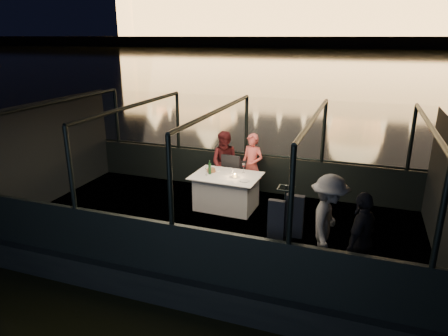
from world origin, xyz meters
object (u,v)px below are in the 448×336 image
(chair_port_left, at_px, (228,181))
(passenger_stripe, at_px, (328,220))
(wine_bottle, at_px, (210,167))
(chair_port_right, at_px, (243,180))
(person_man_maroon, at_px, (226,164))
(dining_table_central, at_px, (226,192))
(coat_stand, at_px, (284,228))
(passenger_dark, at_px, (361,234))
(person_woman_coral, at_px, (252,166))

(chair_port_left, xyz_separation_m, passenger_stripe, (2.45, -2.20, 0.40))
(passenger_stripe, bearing_deg, wine_bottle, 59.90)
(chair_port_right, bearing_deg, person_man_maroon, 142.09)
(passenger_stripe, bearing_deg, person_man_maroon, 48.08)
(dining_table_central, xyz_separation_m, coat_stand, (1.72, -2.34, 0.51))
(dining_table_central, height_order, passenger_dark, passenger_dark)
(dining_table_central, relative_size, chair_port_left, 1.46)
(dining_table_central, bearing_deg, person_man_maroon, 109.85)
(dining_table_central, height_order, person_woman_coral, person_woman_coral)
(chair_port_right, relative_size, passenger_stripe, 0.53)
(coat_stand, bearing_deg, passenger_dark, 15.76)
(dining_table_central, height_order, coat_stand, coat_stand)
(dining_table_central, bearing_deg, person_woman_coral, 68.17)
(person_woman_coral, height_order, passenger_stripe, passenger_stripe)
(chair_port_left, height_order, person_man_maroon, person_man_maroon)
(coat_stand, relative_size, wine_bottle, 5.17)
(chair_port_left, bearing_deg, chair_port_right, 35.03)
(chair_port_left, bearing_deg, wine_bottle, -106.81)
(passenger_stripe, relative_size, wine_bottle, 5.23)
(coat_stand, xyz_separation_m, wine_bottle, (-2.09, 2.30, 0.02))
(person_woman_coral, distance_m, person_man_maroon, 0.63)
(dining_table_central, xyz_separation_m, passenger_stripe, (2.31, -1.71, 0.47))
(dining_table_central, xyz_separation_m, person_man_maroon, (-0.28, 0.78, 0.36))
(passenger_stripe, bearing_deg, passenger_dark, -119.45)
(person_woman_coral, bearing_deg, chair_port_left, -126.52)
(coat_stand, xyz_separation_m, person_woman_coral, (-1.38, 3.19, -0.15))
(dining_table_central, distance_m, coat_stand, 2.95)
(person_man_maroon, bearing_deg, person_woman_coral, -0.31)
(person_woman_coral, distance_m, wine_bottle, 1.15)
(chair_port_left, distance_m, wine_bottle, 0.74)
(dining_table_central, xyz_separation_m, wine_bottle, (-0.37, -0.03, 0.53))
(chair_port_right, bearing_deg, passenger_dark, -69.56)
(chair_port_left, bearing_deg, passenger_dark, -33.12)
(coat_stand, relative_size, person_man_maroon, 1.03)
(chair_port_left, distance_m, coat_stand, 3.41)
(wine_bottle, bearing_deg, passenger_stripe, -32.05)
(chair_port_left, xyz_separation_m, chair_port_right, (0.33, 0.17, 0.00))
(wine_bottle, bearing_deg, dining_table_central, 4.81)
(chair_port_right, xyz_separation_m, coat_stand, (1.53, -3.00, 0.45))
(passenger_dark, bearing_deg, coat_stand, -54.00)
(coat_stand, relative_size, passenger_stripe, 0.99)
(dining_table_central, relative_size, coat_stand, 0.91)
(dining_table_central, relative_size, wine_bottle, 4.71)
(chair_port_right, height_order, passenger_stripe, passenger_stripe)
(coat_stand, height_order, person_woman_coral, coat_stand)
(person_man_maroon, bearing_deg, passenger_stripe, -50.58)
(dining_table_central, height_order, person_man_maroon, person_man_maroon)
(chair_port_right, distance_m, passenger_stripe, 3.21)
(chair_port_left, xyz_separation_m, person_man_maroon, (-0.14, 0.29, 0.30))
(coat_stand, bearing_deg, dining_table_central, 126.37)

